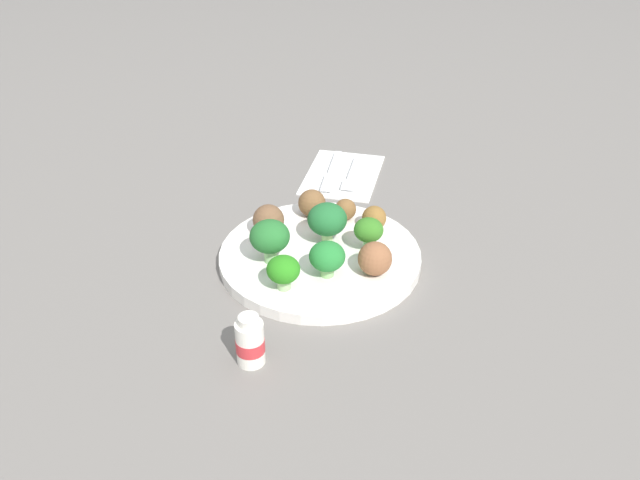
# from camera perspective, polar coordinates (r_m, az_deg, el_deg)

# --- Properties ---
(ground_plane) EXTENTS (4.00, 4.00, 0.00)m
(ground_plane) POSITION_cam_1_polar(r_m,az_deg,el_deg) (0.97, -0.00, -1.79)
(ground_plane) COLOR slate
(plate) EXTENTS (0.28, 0.28, 0.02)m
(plate) POSITION_cam_1_polar(r_m,az_deg,el_deg) (0.96, -0.00, -1.40)
(plate) COLOR white
(plate) RESTS_ON ground_plane
(broccoli_floret_front_right) EXTENTS (0.06, 0.06, 0.06)m
(broccoli_floret_front_right) POSITION_cam_1_polar(r_m,az_deg,el_deg) (0.96, 0.60, 1.69)
(broccoli_floret_front_right) COLOR #A3C981
(broccoli_floret_front_right) RESTS_ON plate
(broccoli_floret_back_right) EXTENTS (0.04, 0.04, 0.05)m
(broccoli_floret_back_right) POSITION_cam_1_polar(r_m,az_deg,el_deg) (0.95, 4.03, 0.78)
(broccoli_floret_back_right) COLOR #8DD080
(broccoli_floret_back_right) RESTS_ON plate
(broccoli_floret_far_rim) EXTENTS (0.05, 0.05, 0.06)m
(broccoli_floret_far_rim) POSITION_cam_1_polar(r_m,az_deg,el_deg) (0.92, -4.18, 0.23)
(broccoli_floret_far_rim) COLOR #8DC47C
(broccoli_floret_far_rim) RESTS_ON plate
(broccoli_floret_front_left) EXTENTS (0.05, 0.05, 0.05)m
(broccoli_floret_front_left) POSITION_cam_1_polar(r_m,az_deg,el_deg) (0.90, 0.59, -1.40)
(broccoli_floret_front_left) COLOR #8CC075
(broccoli_floret_front_left) RESTS_ON plate
(broccoli_floret_back_left) EXTENTS (0.04, 0.04, 0.05)m
(broccoli_floret_back_left) POSITION_cam_1_polar(r_m,az_deg,el_deg) (0.87, -3.05, -2.51)
(broccoli_floret_back_left) COLOR #9ABF82
(broccoli_floret_back_left) RESTS_ON plate
(meatball_back_right) EXTENTS (0.04, 0.04, 0.04)m
(meatball_back_right) POSITION_cam_1_polar(r_m,az_deg,el_deg) (1.03, -0.67, 3.07)
(meatball_back_right) COLOR brown
(meatball_back_right) RESTS_ON plate
(meatball_center) EXTENTS (0.04, 0.04, 0.04)m
(meatball_center) POSITION_cam_1_polar(r_m,az_deg,el_deg) (1.00, 4.49, 1.83)
(meatball_center) COLOR brown
(meatball_center) RESTS_ON plate
(meatball_front_right) EXTENTS (0.03, 0.03, 0.03)m
(meatball_front_right) POSITION_cam_1_polar(r_m,az_deg,el_deg) (1.02, 2.12, 2.55)
(meatball_front_right) COLOR brown
(meatball_front_right) RESTS_ON plate
(meatball_far_rim) EXTENTS (0.05, 0.05, 0.05)m
(meatball_far_rim) POSITION_cam_1_polar(r_m,az_deg,el_deg) (0.91, 4.56, -1.55)
(meatball_far_rim) COLOR brown
(meatball_far_rim) RESTS_ON plate
(meatball_mid_right) EXTENTS (0.05, 0.05, 0.05)m
(meatball_mid_right) POSITION_cam_1_polar(r_m,az_deg,el_deg) (0.99, -4.28, 1.65)
(meatball_mid_right) COLOR brown
(meatball_mid_right) RESTS_ON plate
(napkin) EXTENTS (0.18, 0.13, 0.01)m
(napkin) POSITION_cam_1_polar(r_m,az_deg,el_deg) (1.19, 1.88, 5.46)
(napkin) COLOR white
(napkin) RESTS_ON ground_plane
(fork) EXTENTS (0.12, 0.02, 0.01)m
(fork) POSITION_cam_1_polar(r_m,az_deg,el_deg) (1.18, 2.68, 5.41)
(fork) COLOR silver
(fork) RESTS_ON napkin
(knife) EXTENTS (0.15, 0.02, 0.01)m
(knife) POSITION_cam_1_polar(r_m,az_deg,el_deg) (1.18, 0.98, 5.61)
(knife) COLOR silver
(knife) RESTS_ON napkin
(yogurt_bottle) EXTENTS (0.03, 0.03, 0.07)m
(yogurt_bottle) POSITION_cam_1_polar(r_m,az_deg,el_deg) (0.79, -5.80, -8.37)
(yogurt_bottle) COLOR white
(yogurt_bottle) RESTS_ON ground_plane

